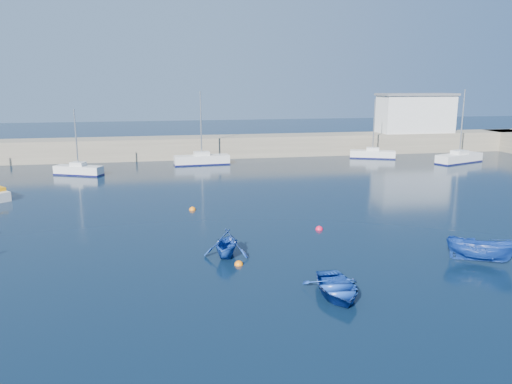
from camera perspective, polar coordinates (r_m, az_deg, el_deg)
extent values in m
plane|color=black|center=(20.25, 3.85, -15.02)|extent=(220.00, 220.00, 0.00)
cube|color=gray|center=(64.02, -6.84, 5.12)|extent=(96.00, 4.50, 2.60)
cube|color=silver|center=(72.37, 17.76, 8.48)|extent=(10.00, 4.00, 5.00)
cube|color=silver|center=(54.54, -19.62, 2.34)|extent=(5.15, 3.38, 0.95)
cylinder|color=#B7BABC|center=(54.10, -19.88, 5.85)|extent=(0.14, 0.14, 5.78)
cube|color=silver|center=(58.35, -6.21, 3.67)|extent=(6.42, 2.18, 1.07)
cylinder|color=#B7BABC|center=(57.87, -6.31, 7.76)|extent=(0.16, 0.16, 7.27)
cube|color=silver|center=(64.61, 13.16, 4.21)|extent=(5.69, 3.53, 0.96)
cylinder|color=#B7BABC|center=(64.22, 13.32, 7.44)|extent=(0.14, 0.14, 6.35)
cube|color=silver|center=(64.03, 22.19, 3.59)|extent=(6.75, 4.07, 1.05)
cylinder|color=#B7BABC|center=(63.59, 22.50, 7.40)|extent=(0.15, 0.15, 7.51)
imported|color=navy|center=(22.89, 9.21, -10.75)|extent=(2.85, 3.82, 0.76)
imported|color=navy|center=(27.34, -3.38, -5.88)|extent=(3.21, 3.46, 1.50)
imported|color=navy|center=(28.94, 24.35, -6.11)|extent=(3.64, 3.10, 1.36)
sphere|color=orange|center=(26.34, -1.97, -8.32)|extent=(0.46, 0.46, 0.46)
sphere|color=red|center=(32.65, 7.24, -4.28)|extent=(0.49, 0.49, 0.49)
sphere|color=orange|center=(37.59, -7.27, -2.05)|extent=(0.50, 0.50, 0.50)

